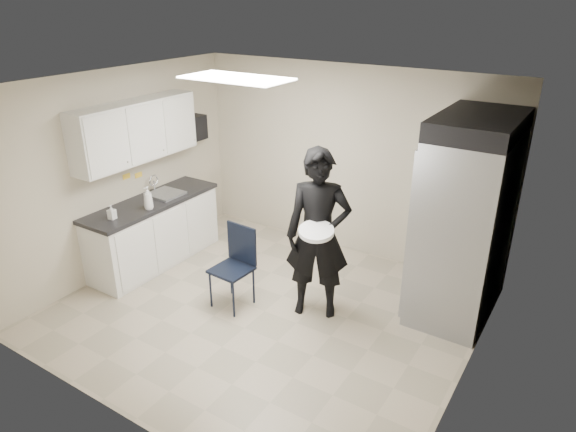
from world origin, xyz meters
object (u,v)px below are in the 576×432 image
Objects in this scene: lower_counter at (155,233)px; man_tuxedo at (318,235)px; folding_chair at (231,270)px; commercial_fridge at (465,227)px.

man_tuxedo reaches higher than lower_counter.
lower_counter is 2.01× the size of folding_chair.
man_tuxedo is (-1.33, -0.93, -0.07)m from commercial_fridge.
commercial_fridge is 2.68m from folding_chair.
man_tuxedo reaches higher than folding_chair.
commercial_fridge reaches higher than lower_counter.
lower_counter is 3.98m from commercial_fridge.
lower_counter is 0.90× the size of commercial_fridge.
commercial_fridge is 2.22× the size of folding_chair.
folding_chair is at bearing -10.47° from lower_counter.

